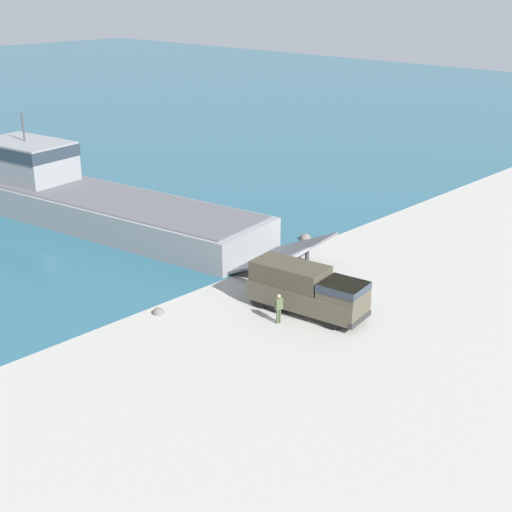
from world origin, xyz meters
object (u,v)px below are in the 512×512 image
(soldier_on_ramp, at_px, (279,306))
(mooring_bollard, at_px, (307,254))
(landing_craft, at_px, (88,197))
(military_truck, at_px, (307,289))

(soldier_on_ramp, bearing_deg, mooring_bollard, 134.58)
(landing_craft, bearing_deg, soldier_on_ramp, -106.52)
(mooring_bollard, bearing_deg, military_truck, -139.92)
(military_truck, bearing_deg, mooring_bollard, 121.11)
(landing_craft, relative_size, mooring_bollard, 36.43)
(landing_craft, height_order, soldier_on_ramp, landing_craft)
(landing_craft, distance_m, military_truck, 24.36)
(soldier_on_ramp, relative_size, mooring_bollard, 1.95)
(landing_craft, xyz_separation_m, mooring_bollard, (5.50, -18.89, -1.52))
(landing_craft, xyz_separation_m, soldier_on_ramp, (-3.17, -24.05, -0.96))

